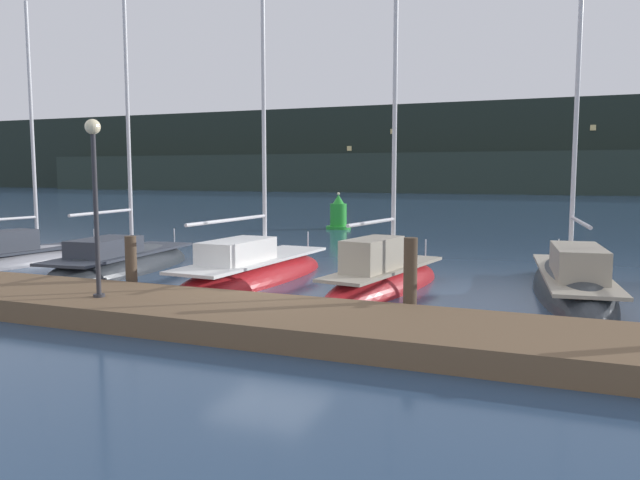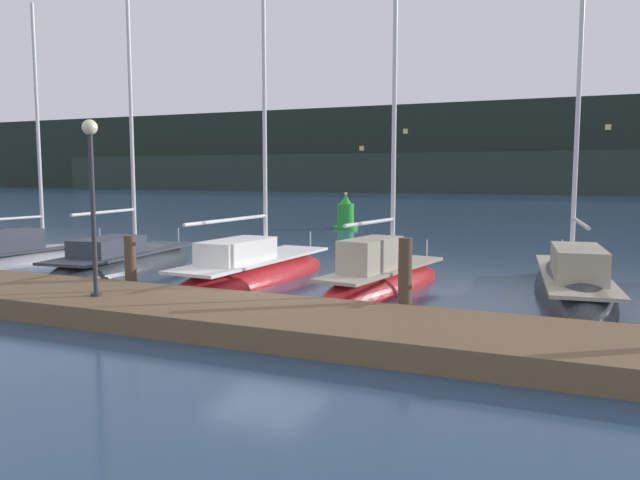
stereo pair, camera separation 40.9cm
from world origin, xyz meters
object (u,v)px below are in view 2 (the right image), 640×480
at_px(sailboat_berth_5, 573,291).
at_px(channel_buoy, 346,215).
at_px(sailboat_berth_1, 29,259).
at_px(sailboat_berth_4, 383,285).
at_px(sailboat_berth_2, 125,268).
at_px(sailboat_berth_3, 254,277).
at_px(dock_lamppost, 92,178).

xyz_separation_m(sailboat_berth_5, channel_buoy, (-11.97, 15.28, 0.64)).
relative_size(sailboat_berth_1, channel_buoy, 4.61).
height_order(sailboat_berth_4, sailboat_berth_5, sailboat_berth_5).
height_order(sailboat_berth_2, sailboat_berth_3, sailboat_berth_2).
xyz_separation_m(sailboat_berth_2, channel_buoy, (1.10, 16.58, 0.66)).
bearing_deg(sailboat_berth_4, sailboat_berth_3, -180.00).
height_order(sailboat_berth_3, sailboat_berth_5, sailboat_berth_5).
bearing_deg(sailboat_berth_3, sailboat_berth_2, 179.60).
distance_m(sailboat_berth_1, dock_lamppost, 9.89).
bearing_deg(sailboat_berth_1, dock_lamppost, -33.73).
bearing_deg(channel_buoy, sailboat_berth_4, -66.00).
distance_m(sailboat_berth_3, sailboat_berth_5, 8.51).
height_order(sailboat_berth_2, sailboat_berth_5, sailboat_berth_5).
distance_m(sailboat_berth_4, sailboat_berth_5, 4.77).
relative_size(sailboat_berth_3, channel_buoy, 4.82).
distance_m(sailboat_berth_2, dock_lamppost, 7.04).
bearing_deg(sailboat_berth_1, sailboat_berth_4, -0.31).
height_order(sailboat_berth_2, channel_buoy, sailboat_berth_2).
height_order(sailboat_berth_4, dock_lamppost, sailboat_berth_4).
relative_size(sailboat_berth_4, channel_buoy, 4.43).
relative_size(sailboat_berth_1, sailboat_berth_2, 0.89).
xyz_separation_m(sailboat_berth_4, channel_buoy, (-7.40, 16.61, 0.59)).
height_order(sailboat_berth_3, sailboat_berth_4, sailboat_berth_3).
bearing_deg(channel_buoy, sailboat_berth_1, -107.58).
bearing_deg(sailboat_berth_4, sailboat_berth_2, 179.78).
distance_m(sailboat_berth_3, sailboat_berth_4, 3.83).
bearing_deg(sailboat_berth_3, sailboat_berth_5, 9.02).
bearing_deg(sailboat_berth_1, channel_buoy, 72.42).
bearing_deg(sailboat_berth_2, channel_buoy, 86.20).
bearing_deg(sailboat_berth_4, sailboat_berth_1, 179.69).
xyz_separation_m(sailboat_berth_1, dock_lamppost, (7.89, -5.27, 2.82)).
bearing_deg(sailboat_berth_4, channel_buoy, 114.00).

